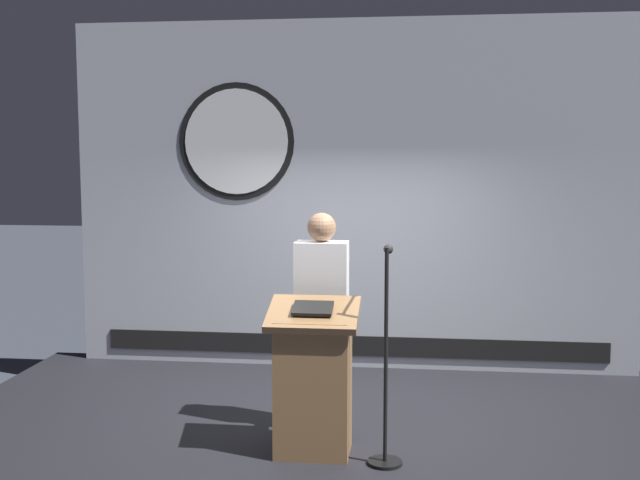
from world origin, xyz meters
The scene contains 6 objects.
ground_plane centered at (0.00, 0.00, 0.00)m, with size 40.00×40.00×0.00m, color #383D47.
stage_platform centered at (0.00, 0.00, 0.15)m, with size 6.40×4.00×0.30m, color black.
banner_display centered at (-0.02, 1.85, 2.01)m, with size 5.58×0.12×3.44m.
podium centered at (-0.09, -0.50, 0.83)m, with size 0.64×0.49×1.10m.
speaker_person centered at (-0.08, -0.02, 1.16)m, with size 0.40×0.26×1.69m.
microphone_stand centered at (0.43, -0.60, 0.82)m, with size 0.24×0.48×1.50m.
Camera 1 is at (0.60, -5.80, 2.40)m, focal length 43.49 mm.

